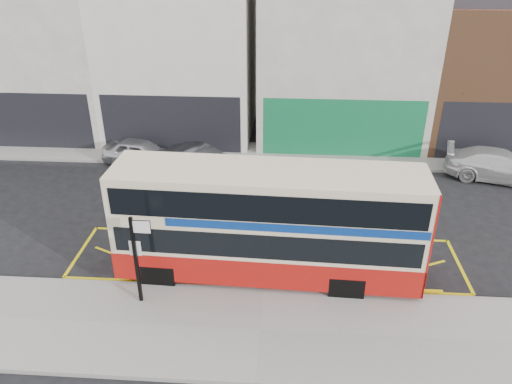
# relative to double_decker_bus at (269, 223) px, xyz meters

# --- Properties ---
(ground) EXTENTS (120.00, 120.00, 0.00)m
(ground) POSITION_rel_double_decker_bus_xyz_m (-0.12, -0.60, -2.13)
(ground) COLOR black
(ground) RESTS_ON ground
(pavement) EXTENTS (40.00, 4.00, 0.15)m
(pavement) POSITION_rel_double_decker_bus_xyz_m (-0.12, -2.90, -2.06)
(pavement) COLOR gray
(pavement) RESTS_ON ground
(kerb) EXTENTS (40.00, 0.15, 0.15)m
(kerb) POSITION_rel_double_decker_bus_xyz_m (-0.12, -0.97, -2.06)
(kerb) COLOR gray
(kerb) RESTS_ON ground
(far_pavement) EXTENTS (50.00, 3.00, 0.15)m
(far_pavement) POSITION_rel_double_decker_bus_xyz_m (-0.12, 10.40, -2.06)
(far_pavement) COLOR gray
(far_pavement) RESTS_ON ground
(road_markings) EXTENTS (14.00, 3.40, 0.01)m
(road_markings) POSITION_rel_double_decker_bus_xyz_m (-0.12, 1.00, -2.13)
(road_markings) COLOR yellow
(road_markings) RESTS_ON ground
(terrace_far_left) EXTENTS (8.00, 8.01, 10.80)m
(terrace_far_left) POSITION_rel_double_decker_bus_xyz_m (-13.62, 14.39, 2.69)
(terrace_far_left) COLOR beige
(terrace_far_left) RESTS_ON ground
(terrace_left) EXTENTS (8.00, 8.01, 11.80)m
(terrace_left) POSITION_rel_double_decker_bus_xyz_m (-5.62, 14.39, 3.19)
(terrace_left) COLOR beige
(terrace_left) RESTS_ON ground
(terrace_green_shop) EXTENTS (9.00, 8.01, 11.30)m
(terrace_green_shop) POSITION_rel_double_decker_bus_xyz_m (3.38, 14.39, 2.94)
(terrace_green_shop) COLOR beige
(terrace_green_shop) RESTS_ON ground
(terrace_right) EXTENTS (9.00, 8.01, 10.30)m
(terrace_right) POSITION_rel_double_decker_bus_xyz_m (12.38, 14.39, 2.44)
(terrace_right) COLOR brown
(terrace_right) RESTS_ON ground
(double_decker_bus) EXTENTS (10.23, 2.72, 4.05)m
(double_decker_bus) POSITION_rel_double_decker_bus_xyz_m (0.00, 0.00, 0.00)
(double_decker_bus) COLOR beige
(double_decker_bus) RESTS_ON ground
(bus_stop_post) EXTENTS (0.77, 0.13, 3.10)m
(bus_stop_post) POSITION_rel_double_decker_bus_xyz_m (-3.96, -1.80, -0.13)
(bus_stop_post) COLOR black
(bus_stop_post) RESTS_ON pavement
(car_silver) EXTENTS (4.26, 2.45, 1.37)m
(car_silver) POSITION_rel_double_decker_bus_xyz_m (-6.87, 8.79, -1.45)
(car_silver) COLOR #B6B6BB
(car_silver) RESTS_ON ground
(car_grey) EXTENTS (4.36, 2.71, 1.36)m
(car_grey) POSITION_rel_double_decker_bus_xyz_m (-3.67, 8.01, -1.45)
(car_grey) COLOR #383B3F
(car_grey) RESTS_ON ground
(car_white) EXTENTS (5.37, 3.30, 1.45)m
(car_white) POSITION_rel_double_decker_bus_xyz_m (10.75, 8.33, -1.40)
(car_white) COLOR silver
(car_white) RESTS_ON ground
(street_tree_right) EXTENTS (2.16, 2.16, 4.67)m
(street_tree_right) POSITION_rel_double_decker_bus_xyz_m (9.23, 11.20, 1.05)
(street_tree_right) COLOR black
(street_tree_right) RESTS_ON ground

